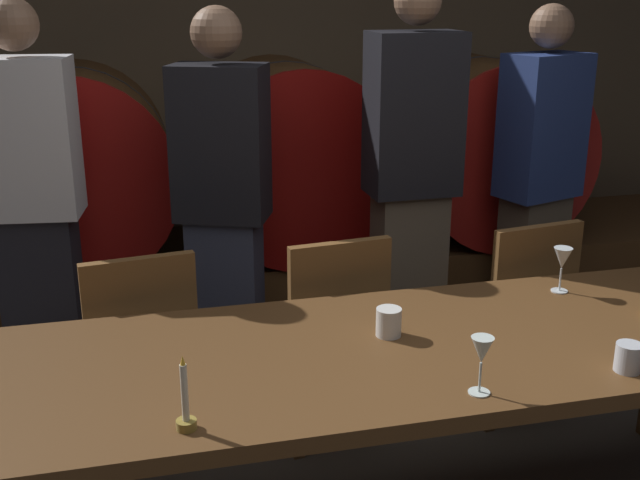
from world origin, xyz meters
TOP-DOWN VIEW (x-y plane):
  - back_wall at (0.00, 2.84)m, footprint 6.45×0.24m
  - barrel_shelf at (0.00, 2.29)m, footprint 5.81×0.90m
  - wine_barrel_left at (-1.06, 2.29)m, footprint 0.98×0.94m
  - wine_barrel_center at (0.02, 2.29)m, footprint 0.98×0.94m
  - wine_barrel_right at (1.10, 2.29)m, footprint 0.98×0.94m
  - dining_table at (-0.03, 0.35)m, footprint 2.67×0.87m
  - chair_left at (-0.80, 1.04)m, footprint 0.45×0.45m
  - chair_center at (-0.07, 1.04)m, footprint 0.44×0.44m
  - chair_right at (0.75, 1.05)m, footprint 0.45×0.45m
  - guest_far_left at (-1.17, 1.48)m, footprint 0.41×0.29m
  - guest_center_left at (-0.42, 1.51)m, footprint 0.44×0.37m
  - guest_center_right at (0.38, 1.39)m, footprint 0.38×0.24m
  - guest_far_right at (1.12, 1.62)m, footprint 0.43×0.34m
  - candle_left at (-0.70, 0.03)m, footprint 0.05×0.05m
  - wine_glass_left at (0.08, 0.02)m, footprint 0.06×0.06m
  - wine_glass_center at (0.68, 0.63)m, footprint 0.07×0.07m
  - cup_left at (-0.04, 0.43)m, footprint 0.08×0.08m
  - cup_center at (0.55, 0.04)m, footprint 0.08×0.08m

SIDE VIEW (x-z plane):
  - barrel_shelf at x=0.00m, z-range 0.00..0.44m
  - chair_left at x=-0.80m, z-range 0.05..0.93m
  - chair_center at x=-0.07m, z-range 0.05..0.93m
  - chair_right at x=0.75m, z-range 0.05..0.93m
  - dining_table at x=-0.03m, z-range 0.30..1.04m
  - cup_center at x=0.55m, z-range 0.73..0.82m
  - cup_left at x=-0.04m, z-range 0.73..0.82m
  - candle_left at x=-0.70m, z-range 0.69..0.89m
  - wine_glass_center at x=0.68m, z-range 0.77..0.94m
  - wine_glass_left at x=0.08m, z-range 0.77..0.94m
  - guest_far_right at x=1.12m, z-range 0.02..1.72m
  - guest_center_left at x=-0.42m, z-range 0.02..1.73m
  - guest_far_left at x=-1.17m, z-range 0.02..1.77m
  - wine_barrel_left at x=-1.06m, z-range 0.44..1.42m
  - wine_barrel_center at x=0.02m, z-range 0.44..1.42m
  - wine_barrel_right at x=1.10m, z-range 0.44..1.42m
  - guest_center_right at x=0.38m, z-range 0.03..1.84m
  - back_wall at x=0.00m, z-range 0.00..2.80m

